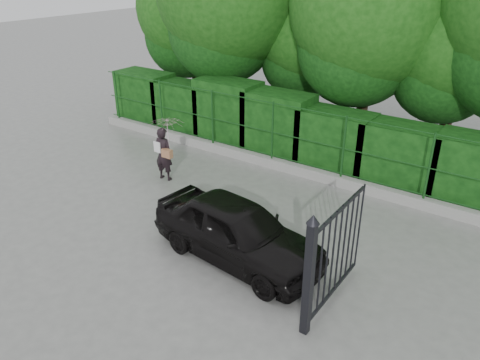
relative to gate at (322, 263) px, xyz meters
The scene contains 8 objects.
ground 4.81m from the gate, behind, with size 80.00×80.00×0.00m, color gray.
kerb 7.04m from the gate, 131.36° to the left, with size 14.00×0.25×0.30m, color #9E9E99.
fence 6.82m from the gate, 129.97° to the left, with size 14.13×0.06×1.80m.
hedge 7.81m from the gate, 127.12° to the left, with size 14.20×1.20×2.20m.
trees 9.76m from the gate, 112.24° to the left, with size 17.10×6.15×8.08m.
gate is the anchor object (origin of this frame).
woman 6.79m from the gate, 156.19° to the left, with size 0.99×1.01×1.88m.
car 2.42m from the gate, 163.36° to the left, with size 1.60×3.98×1.36m, color black.
Camera 1 is at (7.27, -6.95, 5.95)m, focal length 35.00 mm.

